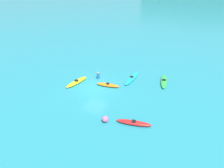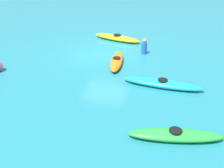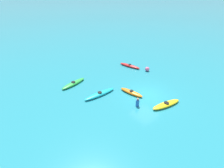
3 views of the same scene
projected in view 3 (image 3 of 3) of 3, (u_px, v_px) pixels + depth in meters
ground_plane at (146, 95)px, 18.52m from camera, size 600.00×600.00×0.00m
kayak_cyan at (100, 94)px, 18.38m from camera, size 0.77×3.61×0.37m
kayak_red at (130, 66)px, 24.50m from camera, size 3.11×1.25×0.37m
kayak_yellow at (166, 104)px, 16.82m from camera, size 1.35×3.19×0.37m
kayak_green at (73, 83)px, 20.26m from camera, size 1.38×3.29×0.37m
kayak_orange at (131, 92)px, 18.64m from camera, size 2.69×1.05×0.37m
buoy_pink at (147, 69)px, 23.31m from camera, size 0.56×0.56×0.56m
person_near_shore at (137, 102)px, 16.70m from camera, size 0.45×0.45×0.88m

